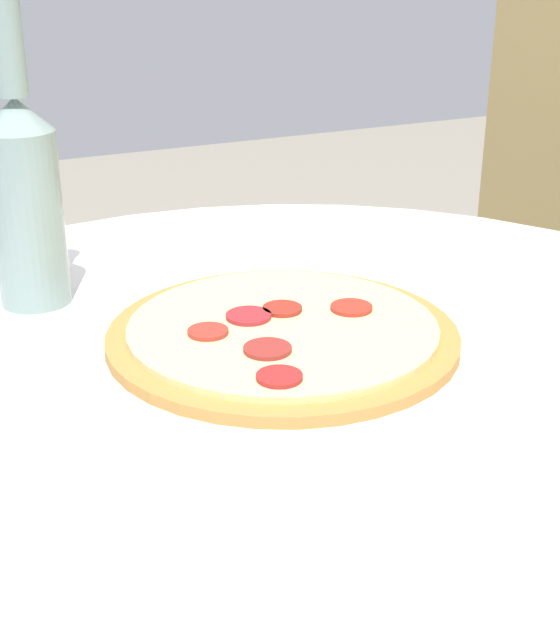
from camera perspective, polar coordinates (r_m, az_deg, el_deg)
name	(u,v)px	position (r m, az deg, el deg)	size (l,w,h in m)	color
table	(304,551)	(0.82, 1.54, -14.54)	(0.92, 0.92, 0.74)	white
pizza	(280,333)	(0.75, -0.01, -0.87)	(0.30, 0.30, 0.02)	#B77F3D
beer_bottle	(24,190)	(0.84, -16.05, 8.00)	(0.06, 0.06, 0.29)	gray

